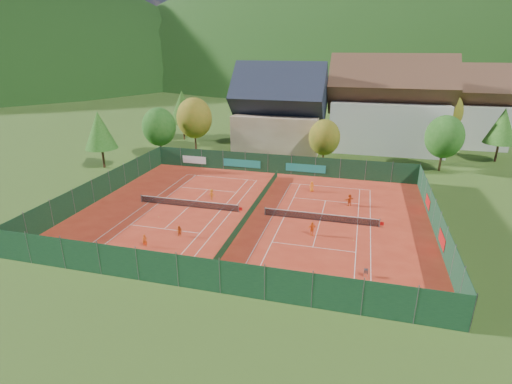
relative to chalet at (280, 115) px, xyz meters
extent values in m
plane|color=#315219|center=(3.00, -30.00, -6.64)|extent=(600.00, 600.00, 0.00)
cube|color=#B72F1A|center=(3.00, -30.00, -6.62)|extent=(40.00, 32.00, 0.01)
cube|color=white|center=(-5.00, -18.12, -6.61)|extent=(10.97, 0.06, 0.00)
cube|color=white|center=(-5.00, -41.88, -6.61)|extent=(10.97, 0.06, 0.00)
cube|color=white|center=(-10.48, -30.00, -6.61)|extent=(0.06, 23.77, 0.00)
cube|color=white|center=(0.49, -30.00, -6.61)|extent=(0.06, 23.77, 0.00)
cube|color=white|center=(-9.12, -30.00, -6.61)|extent=(0.06, 23.77, 0.00)
cube|color=white|center=(-0.88, -30.00, -6.61)|extent=(0.06, 23.77, 0.00)
cube|color=white|center=(-5.00, -23.60, -6.61)|extent=(8.23, 0.06, 0.00)
cube|color=white|center=(-5.00, -36.40, -6.61)|extent=(8.23, 0.06, 0.00)
cube|color=white|center=(-5.00, -30.00, -6.61)|extent=(0.06, 12.80, 0.00)
cube|color=white|center=(11.00, -18.12, -6.61)|extent=(10.97, 0.06, 0.00)
cube|color=white|center=(11.00, -41.88, -6.61)|extent=(10.97, 0.06, 0.00)
cube|color=white|center=(5.51, -30.00, -6.61)|extent=(0.06, 23.77, 0.00)
cube|color=white|center=(16.48, -30.00, -6.61)|extent=(0.06, 23.77, 0.00)
cube|color=white|center=(6.88, -30.00, -6.61)|extent=(0.06, 23.77, 0.00)
cube|color=white|center=(15.12, -30.00, -6.61)|extent=(0.06, 23.77, 0.00)
cube|color=white|center=(11.00, -23.60, -6.61)|extent=(8.23, 0.06, 0.00)
cube|color=white|center=(11.00, -36.40, -6.61)|extent=(8.23, 0.06, 0.00)
cube|color=white|center=(11.00, -30.00, -6.61)|extent=(0.06, 12.80, 0.00)
cylinder|color=#59595B|center=(-11.40, -30.00, -6.11)|extent=(0.10, 0.10, 1.02)
cylinder|color=#59595B|center=(1.40, -30.00, -6.11)|extent=(0.10, 0.10, 1.02)
cube|color=black|center=(-5.00, -30.00, -6.16)|extent=(12.80, 0.02, 0.86)
cube|color=white|center=(-5.00, -30.00, -5.73)|extent=(12.80, 0.04, 0.06)
cube|color=red|center=(1.65, -30.00, -6.17)|extent=(0.40, 0.04, 0.40)
cylinder|color=#59595B|center=(4.60, -30.00, -6.11)|extent=(0.10, 0.10, 1.02)
cylinder|color=#59595B|center=(17.40, -30.00, -6.11)|extent=(0.10, 0.10, 1.02)
cube|color=black|center=(11.00, -30.00, -6.16)|extent=(12.80, 0.02, 0.86)
cube|color=white|center=(11.00, -30.00, -5.73)|extent=(12.80, 0.04, 0.06)
cube|color=red|center=(17.65, -30.00, -6.17)|extent=(0.40, 0.04, 0.40)
cube|color=#13351B|center=(3.00, -30.00, -6.12)|extent=(0.03, 28.80, 1.00)
cube|color=#13341E|center=(3.00, -14.00, -5.12)|extent=(40.00, 0.04, 3.00)
cube|color=teal|center=(-3.00, -14.06, -5.42)|extent=(6.00, 0.03, 1.20)
cube|color=teal|center=(7.00, -14.06, -5.42)|extent=(6.00, 0.03, 1.20)
cube|color=silver|center=(-11.00, -14.06, -5.42)|extent=(4.00, 0.03, 1.20)
cube|color=#153C22|center=(3.00, -46.00, -5.12)|extent=(40.00, 0.04, 3.00)
cube|color=#13351C|center=(-17.00, -30.00, -5.12)|extent=(0.04, 32.00, 3.00)
cube|color=#133420|center=(23.00, -30.00, -5.12)|extent=(0.04, 32.00, 3.00)
cube|color=#B21414|center=(22.94, -34.00, -5.42)|extent=(0.03, 3.00, 1.20)
cube|color=#B21414|center=(22.94, -24.00, -5.42)|extent=(0.03, 3.00, 1.20)
cube|color=#CAB08E|center=(0.00, 0.00, -3.12)|extent=(15.00, 12.00, 7.00)
cube|color=#1E2333|center=(0.00, 0.00, 3.38)|extent=(16.20, 12.00, 12.00)
cube|color=silver|center=(19.00, 6.00, -2.12)|extent=(20.00, 11.00, 9.00)
cube|color=brown|center=(19.00, 6.00, 5.13)|extent=(21.60, 11.00, 11.00)
cube|color=silver|center=(33.00, 14.00, -2.62)|extent=(16.00, 10.00, 8.00)
cube|color=brown|center=(33.00, 14.00, 3.88)|extent=(17.28, 10.00, 10.00)
cylinder|color=#432B18|center=(-19.00, -10.00, -5.22)|extent=(0.36, 0.36, 2.80)
ellipsoid|color=#1F5718|center=(-19.00, -10.00, -1.22)|extent=(5.72, 5.72, 6.58)
cylinder|color=#422517|center=(-15.00, -4.00, -5.05)|extent=(0.36, 0.36, 3.15)
ellipsoid|color=olive|center=(-15.00, -4.00, -0.55)|extent=(6.44, 6.44, 7.40)
cylinder|color=#4C321B|center=(-21.00, 4.00, -4.87)|extent=(0.36, 0.36, 3.50)
cone|color=#245117|center=(-21.00, 4.00, 0.13)|extent=(5.60, 5.60, 6.50)
cylinder|color=#4B361A|center=(9.00, -8.00, -5.40)|extent=(0.36, 0.36, 2.45)
ellipsoid|color=olive|center=(9.00, -8.00, -1.90)|extent=(5.01, 5.01, 5.76)
cylinder|color=#432F18|center=(27.00, -6.00, -5.22)|extent=(0.36, 0.36, 2.80)
ellipsoid|color=#225A19|center=(27.00, -6.00, -1.22)|extent=(5.72, 5.72, 6.58)
cylinder|color=#452718|center=(37.00, 2.00, -5.05)|extent=(0.36, 0.36, 3.15)
cone|color=#28611B|center=(37.00, 2.00, -0.55)|extent=(5.04, 5.04, 5.85)
cylinder|color=#4B2B1B|center=(-25.00, -18.00, -5.05)|extent=(0.36, 0.36, 3.15)
cone|color=#265F1B|center=(-25.00, -18.00, -0.55)|extent=(5.04, 5.04, 5.85)
cylinder|color=#49321A|center=(29.00, 10.00, -4.87)|extent=(0.36, 0.36, 3.50)
ellipsoid|color=olive|center=(29.00, 10.00, 0.13)|extent=(7.15, 7.15, 8.22)
ellipsoid|color=black|center=(13.00, 270.00, -48.97)|extent=(440.00, 440.00, 242.00)
cylinder|color=slate|center=(15.88, -40.69, -6.22)|extent=(0.02, 0.02, 0.80)
cylinder|color=slate|center=(16.18, -40.69, -6.22)|extent=(0.02, 0.02, 0.80)
cylinder|color=slate|center=(15.88, -40.39, -6.22)|extent=(0.02, 0.02, 0.80)
cylinder|color=slate|center=(16.18, -40.39, -6.22)|extent=(0.02, 0.02, 0.80)
cube|color=slate|center=(16.03, -40.54, -6.07)|extent=(0.34, 0.34, 0.30)
ellipsoid|color=#CCD833|center=(16.03, -40.54, -6.04)|extent=(0.28, 0.28, 0.16)
sphere|color=#CCD833|center=(-7.09, -33.73, -6.59)|extent=(0.07, 0.07, 0.07)
sphere|color=#CCD833|center=(7.23, -41.19, -6.59)|extent=(0.07, 0.07, 0.07)
sphere|color=#CCD833|center=(3.98, -23.56, -6.59)|extent=(0.07, 0.07, 0.07)
sphere|color=#CCD833|center=(1.52, -21.62, -6.59)|extent=(0.07, 0.07, 0.07)
sphere|color=#CCD833|center=(14.80, -33.99, -6.59)|extent=(0.07, 0.07, 0.07)
imported|color=#D64A13|center=(-4.93, -40.55, -5.97)|extent=(0.56, 0.46, 1.31)
imported|color=#D04812|center=(-2.59, -37.66, -6.01)|extent=(0.62, 0.50, 1.23)
imported|color=orange|center=(-3.15, -26.91, -5.93)|extent=(0.90, 0.52, 1.39)
imported|color=orange|center=(10.55, -33.86, -5.86)|extent=(0.97, 0.74, 1.53)
imported|color=orange|center=(8.84, -20.63, -5.93)|extent=(0.76, 0.59, 1.39)
imported|color=#CA4011|center=(13.96, -24.50, -5.87)|extent=(1.33, 1.27, 1.50)
camera|label=1|loc=(14.52, -71.46, 12.07)|focal=28.00mm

